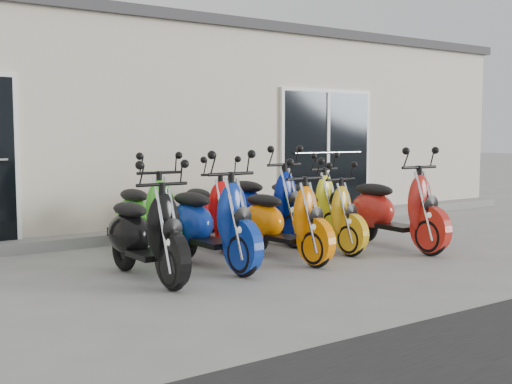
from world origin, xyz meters
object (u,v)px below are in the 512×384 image
scooter_back_yellow (304,194)px  scooter_front_orange_a (283,209)px  scooter_front_red (395,198)px  scooter_front_black (145,220)px  scooter_front_blue (210,209)px  scooter_front_orange_b (320,206)px  scooter_back_green (146,203)px  scooter_back_blue (264,194)px  scooter_back_red (209,201)px

scooter_back_yellow → scooter_front_orange_a: bearing=-144.3°
scooter_front_red → scooter_front_black: bearing=179.2°
scooter_front_blue → scooter_front_orange_b: scooter_front_blue is taller
scooter_front_orange_a → scooter_back_green: scooter_back_green is taller
scooter_back_yellow → scooter_front_black: bearing=-165.1°
scooter_front_blue → scooter_back_blue: size_ratio=0.99×
scooter_front_black → scooter_back_yellow: (3.17, 1.29, -0.01)m
scooter_front_blue → scooter_back_red: (0.65, 1.15, -0.06)m
scooter_front_orange_b → scooter_front_blue: bearing=179.1°
scooter_front_blue → scooter_front_red: size_ratio=0.99×
scooter_front_blue → scooter_front_orange_a: 0.95m
scooter_front_orange_b → scooter_front_red: scooter_front_red is taller
scooter_front_blue → scooter_front_orange_b: size_ratio=1.15×
scooter_front_orange_b → scooter_back_blue: scooter_back_blue is taller
scooter_front_blue → scooter_back_green: size_ratio=1.03×
scooter_front_red → scooter_front_orange_b: bearing=156.1°
scooter_back_green → scooter_back_red: 0.94m
scooter_front_black → scooter_back_yellow: scooter_front_black is taller
scooter_front_black → scooter_front_orange_b: bearing=4.9°
scooter_front_orange_b → scooter_back_yellow: scooter_back_yellow is taller
scooter_front_blue → scooter_back_blue: bearing=32.5°
scooter_front_orange_b → scooter_front_red: 1.03m
scooter_back_red → scooter_front_black: bearing=-132.7°
scooter_back_red → scooter_back_blue: bearing=0.9°
scooter_front_black → scooter_front_blue: bearing=9.1°
scooter_front_orange_a → scooter_back_red: (-0.29, 1.27, -0.00)m
scooter_back_green → scooter_back_blue: (1.79, -0.04, 0.03)m
scooter_front_black → scooter_back_yellow: 3.42m
scooter_front_blue → scooter_back_yellow: size_ratio=1.07×
scooter_front_orange_b → scooter_front_red: (0.92, -0.45, 0.09)m
scooter_front_orange_a → scooter_back_blue: size_ratio=0.91×
scooter_front_black → scooter_front_red: bearing=-3.9°
scooter_back_green → scooter_front_black: bearing=-113.9°
scooter_front_black → scooter_front_orange_a: 1.82m
scooter_front_blue → scooter_back_yellow: 2.56m
scooter_back_green → scooter_back_red: size_ratio=1.06×
scooter_front_orange_b → scooter_front_black: bearing=-178.7°
scooter_back_green → scooter_front_red: bearing=-24.6°
scooter_front_black → scooter_back_red: (1.53, 1.30, -0.01)m
scooter_front_orange_a → scooter_back_blue: 1.31m
scooter_back_blue → scooter_back_green: bearing=173.5°
scooter_back_green → scooter_back_blue: bearing=0.1°
scooter_front_blue → scooter_back_green: bearing=101.9°
scooter_front_orange_a → scooter_front_red: size_ratio=0.92×
scooter_front_blue → scooter_back_blue: (1.50, 1.06, 0.01)m
scooter_front_black → scooter_front_orange_b: (2.61, 0.27, -0.05)m
scooter_back_green → scooter_back_yellow: bearing=2.2°
scooter_front_orange_a → scooter_front_orange_b: size_ratio=1.06×
scooter_back_yellow → scooter_back_blue: bearing=178.2°
scooter_front_red → scooter_back_blue: (-1.14, 1.39, 0.00)m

